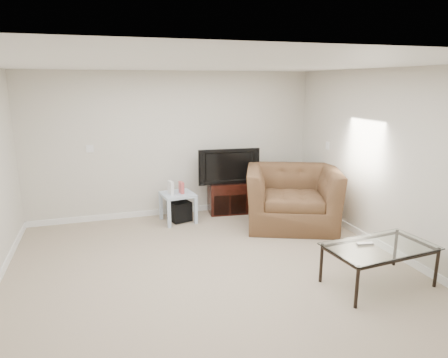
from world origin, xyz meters
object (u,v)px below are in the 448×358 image
object	(u,v)px
television	(228,165)
subwoofer	(180,211)
recliner	(292,187)
coffee_table	(378,265)
side_table	(178,207)
tv_stand	(227,197)

from	to	relation	value
television	subwoofer	distance (m)	1.17
recliner	coffee_table	size ratio (longest dim) A/B	1.19
side_table	subwoofer	distance (m)	0.08
subwoofer	coffee_table	bearing A→B (deg)	-58.28
side_table	recliner	size ratio (longest dim) A/B	0.35
television	coffee_table	world-z (taller)	television
television	recliner	distance (m)	1.25
subwoofer	side_table	bearing A→B (deg)	-138.61
coffee_table	recliner	bearing A→B (deg)	91.06
tv_stand	coffee_table	distance (m)	3.20
side_table	coffee_table	bearing A→B (deg)	-57.66
television	side_table	distance (m)	1.15
television	side_table	bearing A→B (deg)	-163.19
coffee_table	subwoofer	bearing A→B (deg)	121.72
tv_stand	television	bearing A→B (deg)	-90.00
subwoofer	television	bearing A→B (deg)	10.92
subwoofer	recliner	distance (m)	1.94
subwoofer	coffee_table	world-z (taller)	coffee_table
tv_stand	side_table	bearing A→B (deg)	-160.92
side_table	tv_stand	bearing A→B (deg)	13.61
tv_stand	subwoofer	distance (m)	0.95
tv_stand	side_table	size ratio (longest dim) A/B	1.31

